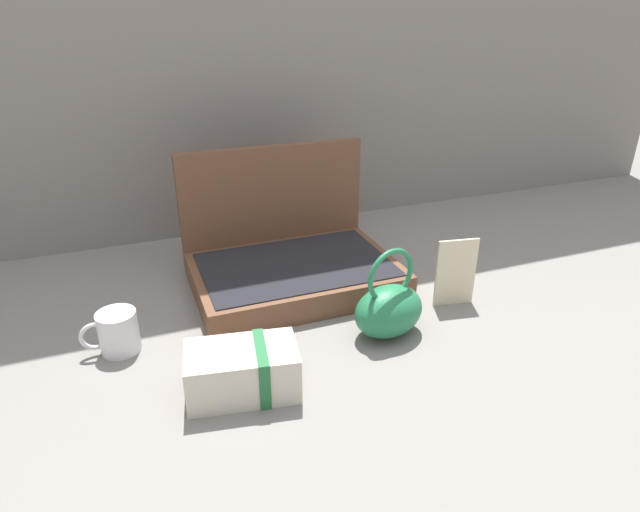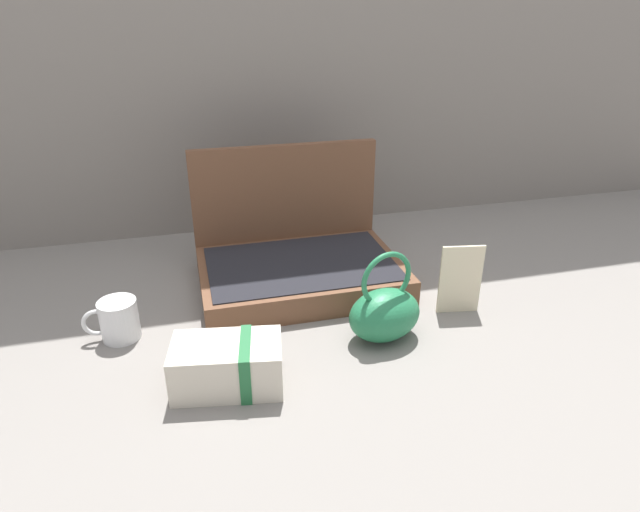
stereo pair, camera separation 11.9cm
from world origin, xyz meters
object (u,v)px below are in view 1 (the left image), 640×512
(cream_toiletry_bag, at_px, (244,371))
(info_card_left, at_px, (456,273))
(teal_pouch_handbag, at_px, (389,309))
(coffee_mug, at_px, (117,332))
(open_suitcase, at_px, (290,257))

(cream_toiletry_bag, height_order, info_card_left, info_card_left)
(teal_pouch_handbag, relative_size, info_card_left, 1.21)
(teal_pouch_handbag, distance_m, info_card_left, 0.21)
(coffee_mug, bearing_deg, open_suitcase, 21.72)
(open_suitcase, bearing_deg, info_card_left, -38.00)
(coffee_mug, bearing_deg, info_card_left, -6.38)
(open_suitcase, distance_m, info_card_left, 0.41)
(info_card_left, bearing_deg, cream_toiletry_bag, -156.03)
(coffee_mug, xyz_separation_m, info_card_left, (0.75, -0.08, 0.04))
(open_suitcase, relative_size, info_card_left, 2.98)
(teal_pouch_handbag, bearing_deg, cream_toiletry_bag, -167.00)
(coffee_mug, height_order, info_card_left, info_card_left)
(teal_pouch_handbag, xyz_separation_m, cream_toiletry_bag, (-0.33, -0.08, -0.02))
(coffee_mug, relative_size, info_card_left, 0.70)
(cream_toiletry_bag, height_order, coffee_mug, cream_toiletry_bag)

